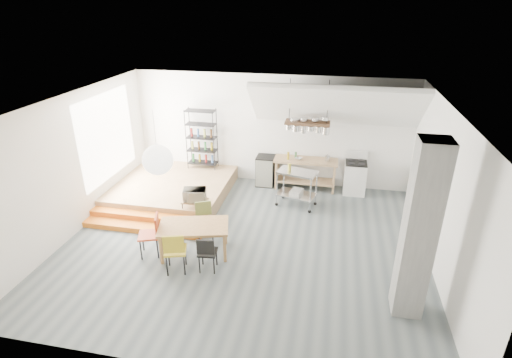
% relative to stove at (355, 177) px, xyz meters
% --- Properties ---
extents(floor, '(8.00, 8.00, 0.00)m').
position_rel_stove_xyz_m(floor, '(-2.50, -3.16, -0.48)').
color(floor, '#4E585B').
rests_on(floor, ground).
extents(wall_back, '(8.00, 0.04, 3.20)m').
position_rel_stove_xyz_m(wall_back, '(-2.50, 0.34, 1.12)').
color(wall_back, silver).
rests_on(wall_back, ground).
extents(wall_left, '(0.04, 7.00, 3.20)m').
position_rel_stove_xyz_m(wall_left, '(-6.50, -3.16, 1.12)').
color(wall_left, silver).
rests_on(wall_left, ground).
extents(wall_right, '(0.04, 7.00, 3.20)m').
position_rel_stove_xyz_m(wall_right, '(1.50, -3.16, 1.12)').
color(wall_right, silver).
rests_on(wall_right, ground).
extents(ceiling, '(8.00, 7.00, 0.02)m').
position_rel_stove_xyz_m(ceiling, '(-2.50, -3.16, 2.72)').
color(ceiling, white).
rests_on(ceiling, wall_back).
extents(slope_ceiling, '(4.40, 1.44, 1.32)m').
position_rel_stove_xyz_m(slope_ceiling, '(-0.70, -0.26, 2.07)').
color(slope_ceiling, white).
rests_on(slope_ceiling, wall_back).
extents(window_pane, '(0.02, 2.50, 2.20)m').
position_rel_stove_xyz_m(window_pane, '(-6.48, -1.66, 1.32)').
color(window_pane, white).
rests_on(window_pane, wall_left).
extents(platform, '(3.00, 3.00, 0.40)m').
position_rel_stove_xyz_m(platform, '(-5.00, -1.16, -0.28)').
color(platform, '#95754A').
rests_on(platform, ground).
extents(step_lower, '(3.00, 0.35, 0.13)m').
position_rel_stove_xyz_m(step_lower, '(-5.00, -3.11, -0.41)').
color(step_lower, orange).
rests_on(step_lower, ground).
extents(step_upper, '(3.00, 0.35, 0.27)m').
position_rel_stove_xyz_m(step_upper, '(-5.00, -2.76, -0.35)').
color(step_upper, orange).
rests_on(step_upper, ground).
extents(concrete_column, '(0.50, 0.50, 3.20)m').
position_rel_stove_xyz_m(concrete_column, '(0.80, -4.66, 1.12)').
color(concrete_column, slate).
rests_on(concrete_column, ground).
extents(kitchen_counter, '(1.80, 0.60, 0.91)m').
position_rel_stove_xyz_m(kitchen_counter, '(-1.40, -0.01, 0.15)').
color(kitchen_counter, '#95754A').
rests_on(kitchen_counter, ground).
extents(stove, '(0.60, 0.60, 1.18)m').
position_rel_stove_xyz_m(stove, '(0.00, 0.00, 0.00)').
color(stove, white).
rests_on(stove, ground).
extents(pot_rack, '(1.20, 0.50, 1.43)m').
position_rel_stove_xyz_m(pot_rack, '(-1.37, -0.23, 1.50)').
color(pot_rack, '#3B2417').
rests_on(pot_rack, ceiling).
extents(wire_shelving, '(0.88, 0.38, 1.80)m').
position_rel_stove_xyz_m(wire_shelving, '(-4.50, 0.04, 0.85)').
color(wire_shelving, black).
rests_on(wire_shelving, platform).
extents(microwave_shelf, '(0.60, 0.40, 0.16)m').
position_rel_stove_xyz_m(microwave_shelf, '(-3.90, -2.41, 0.07)').
color(microwave_shelf, '#95754A').
rests_on(microwave_shelf, platform).
extents(paper_lantern, '(0.60, 0.60, 0.60)m').
position_rel_stove_xyz_m(paper_lantern, '(-4.04, -3.90, 1.72)').
color(paper_lantern, white).
rests_on(paper_lantern, ceiling).
extents(dining_table, '(1.62, 1.16, 0.69)m').
position_rel_stove_xyz_m(dining_table, '(-3.45, -3.75, 0.14)').
color(dining_table, brown).
rests_on(dining_table, ground).
extents(chair_mustard, '(0.53, 0.53, 0.94)m').
position_rel_stove_xyz_m(chair_mustard, '(-3.59, -4.48, 0.08)').
color(chair_mustard, '#AC961D').
rests_on(chair_mustard, ground).
extents(chair_black, '(0.41, 0.41, 0.81)m').
position_rel_stove_xyz_m(chair_black, '(-2.99, -4.31, 0.00)').
color(chair_black, black).
rests_on(chair_black, ground).
extents(chair_olive, '(0.52, 0.52, 0.86)m').
position_rel_stove_xyz_m(chair_olive, '(-3.45, -3.06, 0.03)').
color(chair_olive, olive).
rests_on(chair_olive, ground).
extents(chair_red, '(0.55, 0.55, 0.94)m').
position_rel_stove_xyz_m(chair_red, '(-4.31, -3.96, 0.08)').
color(chair_red, '#B43819').
rests_on(chair_red, ground).
extents(rolling_cart, '(1.11, 0.79, 1.00)m').
position_rel_stove_xyz_m(rolling_cart, '(-1.53, -1.12, 0.16)').
color(rolling_cart, silver).
rests_on(rolling_cart, ground).
extents(mini_fridge, '(0.53, 0.53, 0.89)m').
position_rel_stove_xyz_m(mini_fridge, '(-2.57, 0.04, -0.03)').
color(mini_fridge, black).
rests_on(mini_fridge, ground).
extents(microwave, '(0.62, 0.49, 0.30)m').
position_rel_stove_xyz_m(microwave, '(-3.90, -2.41, 0.24)').
color(microwave, beige).
rests_on(microwave, microwave_shelf).
extents(bowl, '(0.27, 0.27, 0.05)m').
position_rel_stove_xyz_m(bowl, '(-1.61, -0.06, 0.46)').
color(bowl, silver).
rests_on(bowl, kitchen_counter).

